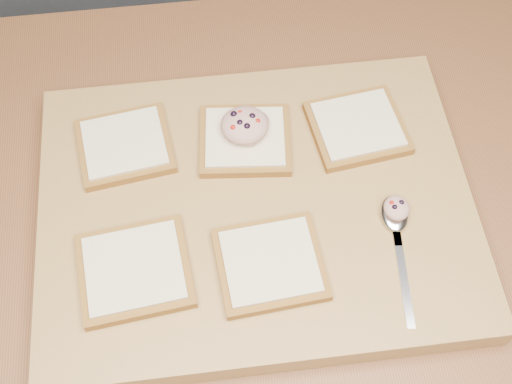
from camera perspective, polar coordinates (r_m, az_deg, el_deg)
ground at (r=1.71m, az=5.21°, el=-15.53°), size 4.00×4.00×0.00m
island_counter at (r=1.28m, az=6.84°, el=-10.54°), size 2.00×0.80×0.90m
cutting_board at (r=0.83m, az=0.00°, el=-1.46°), size 0.55×0.41×0.04m
bread_far_left at (r=0.86m, az=-11.57°, el=4.08°), size 0.13×0.12×0.02m
bread_far_center at (r=0.85m, az=-0.98°, el=4.67°), size 0.13×0.12×0.02m
bread_far_right at (r=0.87m, az=9.00°, el=5.70°), size 0.13×0.13×0.02m
bread_near_left at (r=0.77m, az=-10.74°, el=-6.84°), size 0.14×0.13×0.02m
bread_near_center at (r=0.76m, az=1.26°, el=-6.38°), size 0.13×0.12×0.02m
tuna_salad_dollop at (r=0.83m, az=-1.03°, el=5.99°), size 0.06×0.06×0.03m
spoon at (r=0.81m, az=12.31°, el=-2.69°), size 0.04×0.17×0.01m
spoon_salad at (r=0.80m, az=12.39°, el=-1.38°), size 0.03×0.03×0.02m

